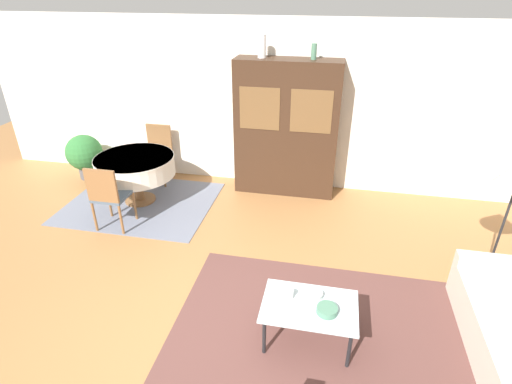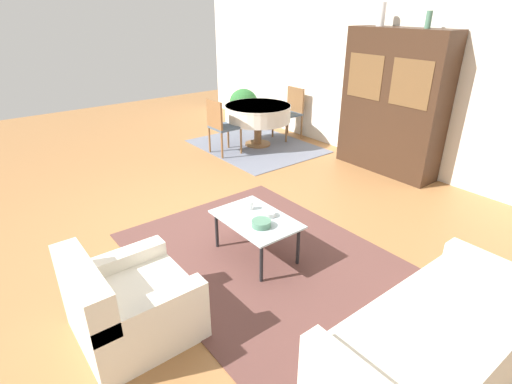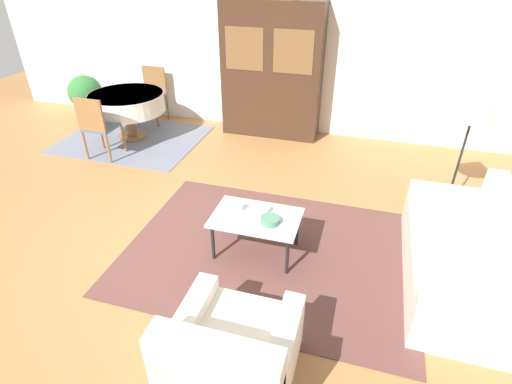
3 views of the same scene
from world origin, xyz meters
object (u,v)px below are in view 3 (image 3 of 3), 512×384
floor_lamp (475,107)px  bowl_small (264,209)px  dining_chair_near (97,124)px  dining_chair_far (152,91)px  dining_table (127,103)px  cup (240,206)px  bowl (270,220)px  potted_plant (86,94)px  coffee_table (256,221)px  display_cabinet (272,71)px  armchair (231,355)px  couch (466,259)px

floor_lamp → bowl_small: size_ratio=11.52×
dining_chair_near → dining_chair_far: bearing=90.0°
dining_table → cup: 3.49m
bowl → potted_plant: bearing=145.6°
coffee_table → bowl: size_ratio=4.64×
coffee_table → display_cabinet: display_cabinet is taller
coffee_table → cup: size_ratio=9.66×
armchair → dining_table: bearing=129.7°
armchair → potted_plant: bearing=135.3°
couch → bowl: 1.89m
bowl_small → couch: bearing=-0.1°
armchair → bowl_small: (-0.21, 1.61, 0.19)m
dining_table → bowl_small: bearing=-36.4°
dining_chair_near → potted_plant: dining_chair_near is taller
coffee_table → display_cabinet: size_ratio=0.42×
coffee_table → floor_lamp: bearing=34.3°
armchair → floor_lamp: 3.52m
coffee_table → display_cabinet: bearing=101.9°
bowl_small → potted_plant: size_ratio=0.17×
dining_chair_near → cup: (2.69, -1.40, -0.06)m
display_cabinet → potted_plant: bearing=-176.3°
cup → bowl: bearing=-20.1°
dining_table → cup: size_ratio=13.03×
cup → dining_chair_far: bearing=131.4°
dining_chair_far → bowl: (3.05, -3.18, -0.08)m
coffee_table → floor_lamp: size_ratio=0.57×
dining_chair_near → floor_lamp: bearing=-1.1°
dining_table → coffee_table: bearing=-38.5°
coffee_table → dining_table: dining_table is taller
display_cabinet → cup: size_ratio=23.09×
dining_table → bowl_small: dining_table is taller
couch → armchair: couch is taller
display_cabinet → bowl_small: bearing=-76.8°
dining_chair_near → bowl_small: size_ratio=7.14×
display_cabinet → dining_table: (-2.22, -0.86, -0.46)m
dining_chair_near → bowl_small: bearing=-24.5°
coffee_table → dining_chair_far: 4.25m
display_cabinet → dining_chair_far: bearing=-179.1°
dining_table → dining_chair_near: (-0.00, -0.83, -0.05)m
coffee_table → dining_chair_far: dining_chair_far is taller
couch → bowl_small: (-1.99, 0.00, 0.19)m
armchair → floor_lamp: bearing=58.3°
bowl → bowl_small: bowl is taller
couch → bowl_small: bearing=89.9°
couch → dining_chair_far: dining_chair_far is taller
dining_table → dining_chair_near: size_ratio=1.25×
cup → bowl: 0.38m
armchair → dining_table: armchair is taller
dining_chair_near → bowl: (3.05, -1.53, -0.08)m
cup → bowl: (0.36, -0.13, -0.01)m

